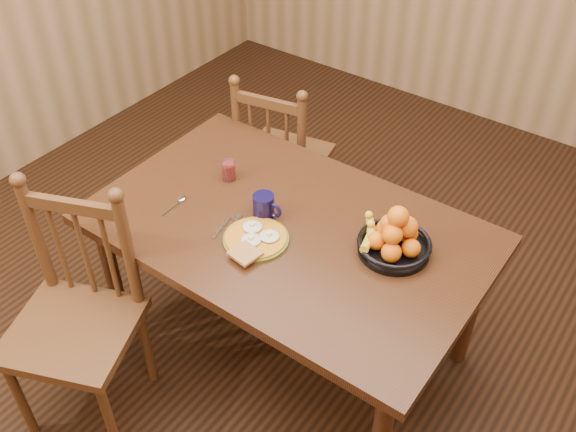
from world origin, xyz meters
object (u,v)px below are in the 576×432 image
Objects in this scene: dining_table at (288,241)px; fruit_bowl at (394,238)px; chair_far at (281,158)px; breakfast_plate at (255,239)px; chair_near at (77,319)px; coffee_mug at (265,206)px.

dining_table is 0.46m from fruit_bowl.
breakfast_plate is at bearing 109.18° from chair_far.
chair_near is at bearing -124.87° from dining_table.
chair_far reaches higher than dining_table.
breakfast_plate is at bearing -107.59° from dining_table.
coffee_mug is at bearing -177.59° from dining_table.
coffee_mug is (0.39, 0.72, 0.29)m from chair_near.
chair_near is (-0.51, -0.73, -0.15)m from dining_table.
breakfast_plate is at bearing -149.83° from fruit_bowl.
dining_table is 0.90m from chair_far.
coffee_mug is 0.41× the size of fruit_bowl.
fruit_bowl reaches higher than chair_far.
breakfast_plate is 0.91× the size of fruit_bowl.
dining_table is 1.52× the size of chair_near.
breakfast_plate is at bearing 29.18° from chair_near.
coffee_mug reaches higher than breakfast_plate.
fruit_bowl is at bearing 15.80° from dining_table.
dining_table is 0.18m from coffee_mug.
fruit_bowl is (0.93, 0.85, 0.31)m from chair_near.
chair_far is at bearing 128.27° from dining_table.
coffee_mug is (-0.07, 0.15, 0.04)m from breakfast_plate.
chair_near is at bearing 80.07° from chair_far.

